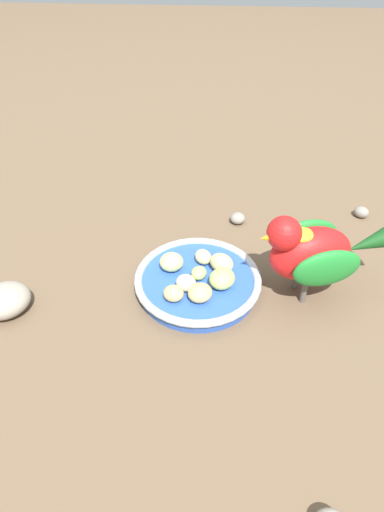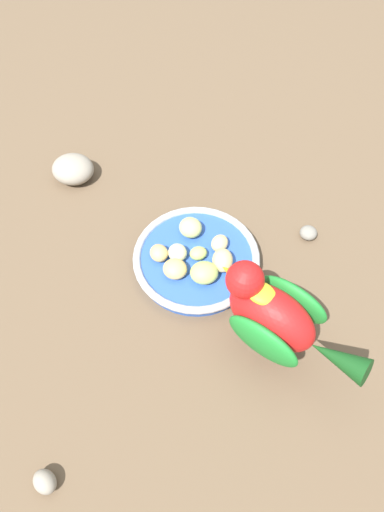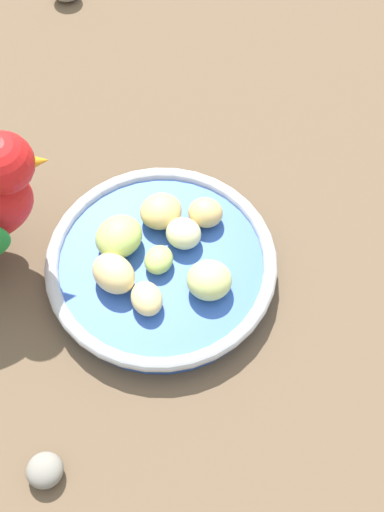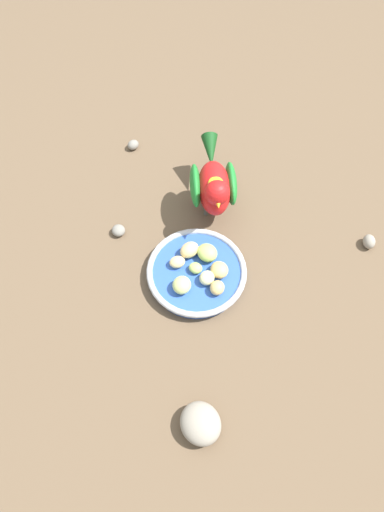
% 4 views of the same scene
% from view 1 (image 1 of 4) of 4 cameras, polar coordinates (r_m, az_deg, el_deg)
% --- Properties ---
extents(ground_plane, '(4.00, 4.00, 0.00)m').
position_cam_1_polar(ground_plane, '(0.64, 1.78, -6.06)').
color(ground_plane, brown).
extents(feeding_bowl, '(0.19, 0.19, 0.03)m').
position_cam_1_polar(feeding_bowl, '(0.65, 0.75, -3.28)').
color(feeding_bowl, '#2D56B7').
rests_on(feeding_bowl, ground_plane).
extents(apple_piece_0, '(0.05, 0.05, 0.03)m').
position_cam_1_polar(apple_piece_0, '(0.63, 3.89, -2.92)').
color(apple_piece_0, '#B2CC66').
rests_on(apple_piece_0, feeding_bowl).
extents(apple_piece_1, '(0.03, 0.03, 0.02)m').
position_cam_1_polar(apple_piece_1, '(0.65, 0.89, -2.21)').
color(apple_piece_1, '#B2CC66').
rests_on(apple_piece_1, feeding_bowl).
extents(apple_piece_2, '(0.04, 0.04, 0.02)m').
position_cam_1_polar(apple_piece_2, '(0.63, -0.78, -3.47)').
color(apple_piece_2, beige).
rests_on(apple_piece_2, feeding_bowl).
extents(apple_piece_3, '(0.04, 0.03, 0.02)m').
position_cam_1_polar(apple_piece_3, '(0.67, 1.45, -0.11)').
color(apple_piece_3, '#E5C67F').
rests_on(apple_piece_3, feeding_bowl).
extents(apple_piece_4, '(0.05, 0.05, 0.02)m').
position_cam_1_polar(apple_piece_4, '(0.61, 1.03, -4.75)').
color(apple_piece_4, tan).
rests_on(apple_piece_4, feeding_bowl).
extents(apple_piece_5, '(0.04, 0.04, 0.03)m').
position_cam_1_polar(apple_piece_5, '(0.66, -2.66, -0.78)').
color(apple_piece_5, '#C6D17A').
rests_on(apple_piece_5, feeding_bowl).
extents(apple_piece_6, '(0.05, 0.05, 0.03)m').
position_cam_1_polar(apple_piece_6, '(0.66, 3.83, -0.90)').
color(apple_piece_6, '#E5C67F').
rests_on(apple_piece_6, feeding_bowl).
extents(apple_piece_7, '(0.03, 0.03, 0.02)m').
position_cam_1_polar(apple_piece_7, '(0.61, -2.39, -4.83)').
color(apple_piece_7, tan).
rests_on(apple_piece_7, feeding_bowl).
extents(parrot, '(0.11, 0.20, 0.14)m').
position_cam_1_polar(parrot, '(0.62, 15.33, 0.68)').
color(parrot, '#59544C').
rests_on(parrot, ground_plane).
extents(rock_large, '(0.09, 0.10, 0.04)m').
position_cam_1_polar(rock_large, '(0.67, -22.91, -5.27)').
color(rock_large, gray).
rests_on(rock_large, ground_plane).
extents(pebble_1, '(0.04, 0.04, 0.02)m').
position_cam_1_polar(pebble_1, '(0.79, 5.91, 4.86)').
color(pebble_1, gray).
rests_on(pebble_1, ground_plane).
extents(pebble_2, '(0.03, 0.03, 0.02)m').
position_cam_1_polar(pebble_2, '(0.86, 20.96, 5.29)').
color(pebble_2, gray).
rests_on(pebble_2, ground_plane).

